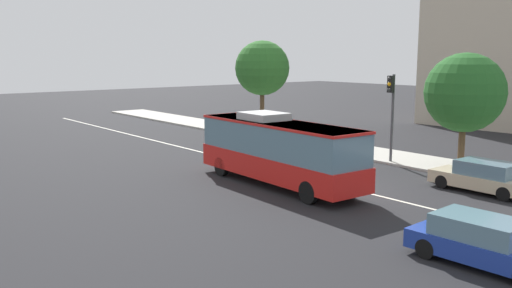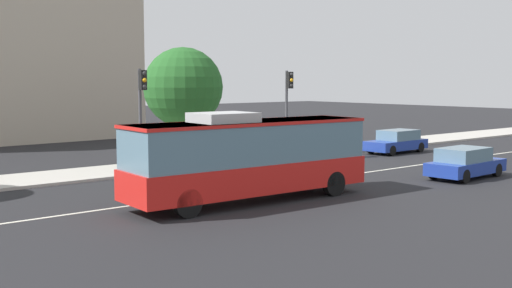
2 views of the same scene
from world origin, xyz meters
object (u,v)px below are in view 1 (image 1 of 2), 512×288
(sedan_beige, at_px, (483,177))
(sedan_blue, at_px, (483,242))
(transit_bus, at_px, (279,149))
(street_tree_kerbside_left, at_px, (262,68))
(street_tree_kerbside_centre, at_px, (465,93))
(traffic_light_mid_block, at_px, (391,103))

(sedan_beige, bearing_deg, sedan_blue, 118.38)
(transit_bus, distance_m, street_tree_kerbside_left, 17.84)
(sedan_blue, height_order, street_tree_kerbside_centre, street_tree_kerbside_centre)
(traffic_light_mid_block, bearing_deg, transit_bus, -4.04)
(street_tree_kerbside_left, distance_m, street_tree_kerbside_centre, 17.62)
(street_tree_kerbside_left, relative_size, street_tree_kerbside_centre, 1.16)
(sedan_blue, relative_size, traffic_light_mid_block, 0.88)
(street_tree_kerbside_centre, bearing_deg, sedan_beige, -48.76)
(sedan_blue, relative_size, street_tree_kerbside_left, 0.61)
(sedan_beige, xyz_separation_m, street_tree_kerbside_centre, (-3.37, 3.85, 3.53))
(transit_bus, xyz_separation_m, street_tree_kerbside_centre, (3.64, 10.27, 2.45))
(street_tree_kerbside_left, height_order, street_tree_kerbside_centre, street_tree_kerbside_left)
(street_tree_kerbside_left, bearing_deg, transit_bus, -37.14)
(sedan_blue, distance_m, street_tree_kerbside_left, 28.81)
(transit_bus, relative_size, sedan_beige, 2.24)
(transit_bus, relative_size, street_tree_kerbside_centre, 1.57)
(sedan_beige, relative_size, street_tree_kerbside_left, 0.60)
(sedan_beige, bearing_deg, street_tree_kerbside_left, -11.16)
(traffic_light_mid_block, distance_m, street_tree_kerbside_left, 14.32)
(sedan_blue, distance_m, street_tree_kerbside_centre, 15.04)
(transit_bus, bearing_deg, street_tree_kerbside_left, 145.40)
(transit_bus, xyz_separation_m, traffic_light_mid_block, (0.13, 8.53, 1.75))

